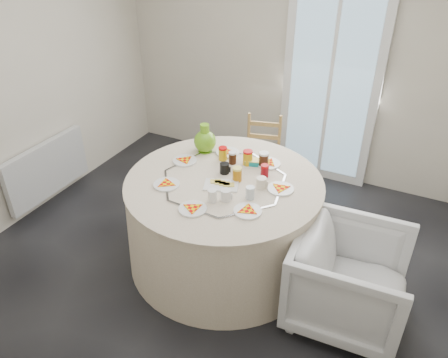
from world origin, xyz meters
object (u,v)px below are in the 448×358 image
at_px(radiator, 47,169).
at_px(wooden_chair, 262,153).
at_px(green_pitcher, 205,143).
at_px(armchair, 350,277).
at_px(table, 224,222).

bearing_deg(radiator, wooden_chair, 31.15).
relative_size(radiator, wooden_chair, 1.19).
xyz_separation_m(radiator, green_pitcher, (1.61, 0.39, 0.49)).
relative_size(armchair, green_pitcher, 3.20).
bearing_deg(armchair, wooden_chair, 40.07).
xyz_separation_m(wooden_chair, green_pitcher, (-0.25, -0.74, 0.40)).
xyz_separation_m(table, green_pitcher, (-0.37, 0.37, 0.49)).
height_order(table, wooden_chair, wooden_chair).
bearing_deg(green_pitcher, armchair, -12.97).
bearing_deg(table, armchair, -9.74).
relative_size(table, armchair, 2.02).
distance_m(table, wooden_chair, 1.11).
xyz_separation_m(radiator, table, (1.98, 0.02, -0.01)).
height_order(wooden_chair, green_pitcher, green_pitcher).
bearing_deg(green_pitcher, wooden_chair, 78.87).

